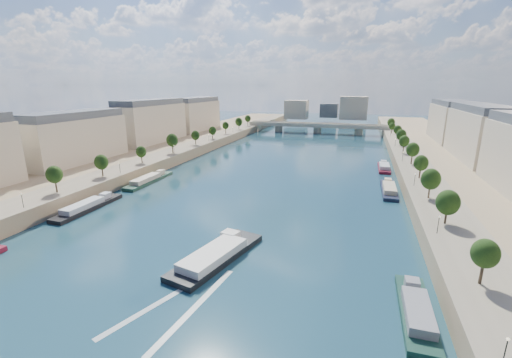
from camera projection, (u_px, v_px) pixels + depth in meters
The scene contains 17 objects.
ground at pixel (273, 177), 144.47m from camera, with size 700.00×700.00×0.00m, color #0B2433.
quay_left at pixel (128, 161), 164.35m from camera, with size 44.00×520.00×5.00m, color #9E8460.
quay_right at pixel (466, 186), 123.27m from camera, with size 44.00×520.00×5.00m, color #9E8460.
pave_left at pixel (155, 157), 159.39m from camera, with size 14.00×520.00×0.10m, color gray.
pave_right at pixel (422, 176), 126.87m from camera, with size 14.00×520.00×0.10m, color gray.
trees_left at pixel (160, 145), 159.22m from camera, with size 4.80×268.80×8.26m.
trees_right at pixel (414, 156), 135.21m from camera, with size 4.80×268.80×8.26m.
lamps_left at pixel (150, 156), 148.17m from camera, with size 0.36×200.36×4.28m.
lamps_right at pixel (408, 165), 132.04m from camera, with size 0.36×200.36×4.28m.
buildings_left at pixel (119, 128), 175.41m from camera, with size 16.00×226.00×23.20m.
buildings_right at pixel (503, 144), 126.92m from camera, with size 16.00×226.00×23.20m.
skyline at pixel (331, 109), 341.88m from camera, with size 79.00×42.00×22.00m.
bridge at pixel (318, 127), 275.23m from camera, with size 112.00×12.00×8.15m.
tour_barge at pixel (217, 255), 75.94m from camera, with size 13.75×27.86×3.71m.
wake at pixel (179, 303), 60.88m from camera, with size 13.63×25.97×0.04m.
moored_barges_left at pixel (45, 226), 92.42m from camera, with size 5.00×126.48×3.60m.
moored_barges_right at pixel (398, 232), 88.55m from camera, with size 5.00×166.44×3.60m.
Camera 1 is at (34.42, -35.39, 37.51)m, focal length 24.00 mm.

